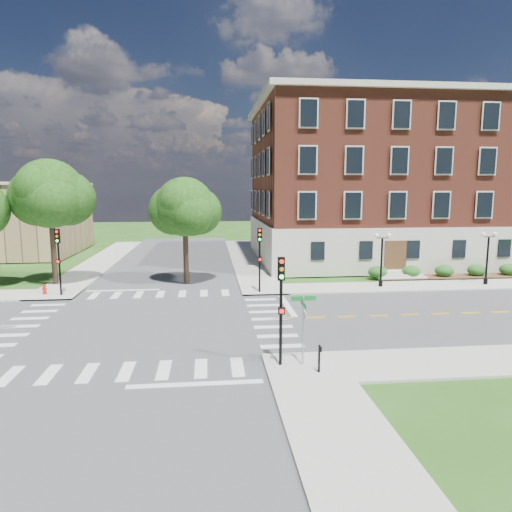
{
  "coord_description": "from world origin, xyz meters",
  "views": [
    {
      "loc": [
        3.64,
        -26.33,
        7.86
      ],
      "look_at": [
        6.83,
        4.37,
        3.2
      ],
      "focal_mm": 32.0,
      "sensor_mm": 36.0,
      "label": 1
    }
  ],
  "objects": [
    {
      "name": "ground",
      "position": [
        0.0,
        0.0,
        0.0
      ],
      "size": [
        160.0,
        160.0,
        0.0
      ],
      "primitive_type": "plane",
      "color": "#224814",
      "rests_on": "ground"
    },
    {
      "name": "traffic_signal_se",
      "position": [
        6.69,
        -7.41,
        3.19
      ],
      "size": [
        0.35,
        0.39,
        4.8
      ],
      "color": "black",
      "rests_on": "ground"
    },
    {
      "name": "traffic_signal_ne",
      "position": [
        7.34,
        6.72,
        3.19
      ],
      "size": [
        0.34,
        0.38,
        4.8
      ],
      "color": "black",
      "rests_on": "ground"
    },
    {
      "name": "shrub_row",
      "position": [
        27.0,
        10.8,
        0.0
      ],
      "size": [
        18.0,
        2.0,
        1.3
      ],
      "primitive_type": null,
      "color": "#1B4416",
      "rests_on": "ground"
    },
    {
      "name": "street_sign_pole",
      "position": [
        7.67,
        -7.48,
        2.31
      ],
      "size": [
        1.1,
        1.1,
        3.1
      ],
      "color": "gray",
      "rests_on": "ground"
    },
    {
      "name": "crosswalk_east",
      "position": [
        7.2,
        0.0,
        0.0
      ],
      "size": [
        2.2,
        10.2,
        0.02
      ],
      "primitive_type": null,
      "color": "silver",
      "rests_on": "ground"
    },
    {
      "name": "tree_c",
      "position": [
        -8.8,
        11.38,
        7.33
      ],
      "size": [
        5.44,
        5.44,
        9.96
      ],
      "color": "black",
      "rests_on": "ground"
    },
    {
      "name": "main_building",
      "position": [
        24.0,
        21.99,
        8.34
      ],
      "size": [
        30.6,
        22.4,
        16.5
      ],
      "color": "beige",
      "rests_on": "ground"
    },
    {
      "name": "fire_hydrant",
      "position": [
        -8.39,
        7.69,
        0.46
      ],
      "size": [
        0.35,
        0.35,
        0.75
      ],
      "color": "#B8140E",
      "rests_on": "ground"
    },
    {
      "name": "traffic_signal_nw",
      "position": [
        -7.1,
        7.24,
        3.19
      ],
      "size": [
        0.36,
        0.41,
        4.8
      ],
      "color": "black",
      "rests_on": "ground"
    },
    {
      "name": "twin_lamp_east",
      "position": [
        25.79,
        7.58,
        2.52
      ],
      "size": [
        1.36,
        0.36,
        4.23
      ],
      "color": "black",
      "rests_on": "ground"
    },
    {
      "name": "push_button_post",
      "position": [
        8.18,
        -8.39,
        0.8
      ],
      "size": [
        0.14,
        0.21,
        1.2
      ],
      "color": "black",
      "rests_on": "ground"
    },
    {
      "name": "road_ns",
      "position": [
        0.0,
        0.0,
        0.01
      ],
      "size": [
        12.0,
        90.0,
        0.01
      ],
      "primitive_type": "cube",
      "color": "#3D3D3F",
      "rests_on": "ground"
    },
    {
      "name": "road_ew",
      "position": [
        0.0,
        0.0,
        0.01
      ],
      "size": [
        90.0,
        12.0,
        0.01
      ],
      "primitive_type": "cube",
      "color": "#3D3D3F",
      "rests_on": "ground"
    },
    {
      "name": "twin_lamp_west",
      "position": [
        17.05,
        7.66,
        2.52
      ],
      "size": [
        1.36,
        0.36,
        4.23
      ],
      "color": "black",
      "rests_on": "ground"
    },
    {
      "name": "stop_bar_east",
      "position": [
        8.8,
        3.0,
        0.0
      ],
      "size": [
        0.4,
        5.5,
        0.0
      ],
      "primitive_type": "cube",
      "color": "silver",
      "rests_on": "ground"
    },
    {
      "name": "tree_d",
      "position": [
        1.75,
        10.83,
        6.28
      ],
      "size": [
        4.76,
        4.76,
        8.57
      ],
      "color": "black",
      "rests_on": "ground"
    },
    {
      "name": "sidewalk_ne",
      "position": [
        15.38,
        15.38,
        0.06
      ],
      "size": [
        34.0,
        34.0,
        0.12
      ],
      "color": "#9E9B93",
      "rests_on": "ground"
    }
  ]
}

